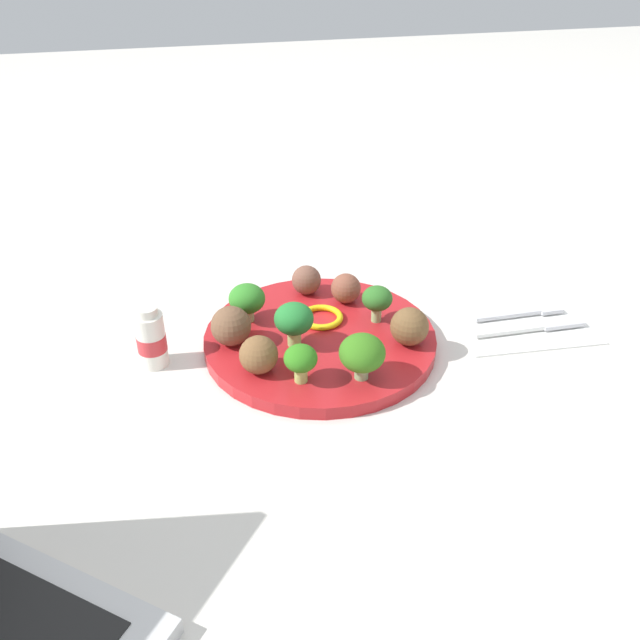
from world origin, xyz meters
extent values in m
plane|color=silver|center=(0.00, 0.00, 0.00)|extent=(4.00, 4.00, 0.00)
cylinder|color=red|center=(0.00, 0.00, 0.01)|extent=(0.28, 0.28, 0.02)
cylinder|color=#94C37A|center=(0.08, 0.01, 0.02)|extent=(0.01, 0.01, 0.02)
ellipsoid|color=#2F6B26|center=(0.08, 0.01, 0.05)|extent=(0.04, 0.04, 0.03)
cylinder|color=#9FC86B|center=(-0.03, -0.01, 0.03)|extent=(0.02, 0.02, 0.02)
ellipsoid|color=#267A32|center=(-0.03, -0.01, 0.05)|extent=(0.05, 0.05, 0.04)
cylinder|color=#8FB87B|center=(0.02, -0.09, 0.02)|extent=(0.02, 0.02, 0.01)
ellipsoid|color=#38741C|center=(0.02, -0.09, 0.05)|extent=(0.05, 0.05, 0.04)
cylinder|color=#A6C282|center=(-0.08, 0.05, 0.02)|extent=(0.01, 0.01, 0.01)
ellipsoid|color=#338128|center=(-0.08, 0.05, 0.05)|extent=(0.04, 0.04, 0.04)
cylinder|color=#ACCE67|center=(-0.04, -0.08, 0.02)|extent=(0.01, 0.01, 0.02)
ellipsoid|color=#327D1C|center=(-0.04, -0.08, 0.05)|extent=(0.04, 0.04, 0.03)
sphere|color=brown|center=(0.10, -0.04, 0.04)|extent=(0.05, 0.05, 0.05)
sphere|color=brown|center=(0.01, 0.10, 0.04)|extent=(0.04, 0.04, 0.04)
sphere|color=brown|center=(-0.11, 0.01, 0.04)|extent=(0.05, 0.05, 0.05)
sphere|color=brown|center=(-0.08, -0.06, 0.04)|extent=(0.04, 0.04, 0.04)
sphere|color=brown|center=(0.05, 0.07, 0.04)|extent=(0.04, 0.04, 0.04)
torus|color=yellow|center=(0.01, 0.03, 0.02)|extent=(0.07, 0.07, 0.01)
cube|color=white|center=(0.26, -0.02, 0.00)|extent=(0.18, 0.13, 0.01)
cube|color=silver|center=(0.25, 0.00, 0.01)|extent=(0.09, 0.01, 0.01)
cube|color=silver|center=(0.31, 0.00, 0.01)|extent=(0.03, 0.02, 0.01)
cube|color=white|center=(0.23, -0.03, 0.01)|extent=(0.09, 0.01, 0.01)
cube|color=silver|center=(0.31, -0.04, 0.01)|extent=(0.06, 0.02, 0.01)
cylinder|color=white|center=(-0.20, 0.01, 0.03)|extent=(0.03, 0.03, 0.07)
cylinder|color=red|center=(-0.20, 0.01, 0.03)|extent=(0.03, 0.03, 0.02)
cylinder|color=silver|center=(-0.20, 0.01, 0.07)|extent=(0.02, 0.02, 0.01)
camera|label=1|loc=(-0.16, -0.66, 0.46)|focal=37.73mm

